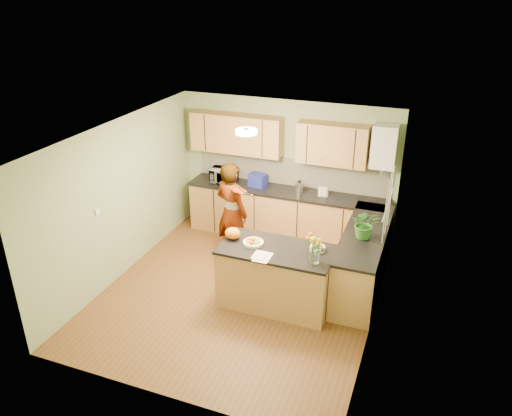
% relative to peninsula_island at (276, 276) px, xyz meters
% --- Properties ---
extents(floor, '(4.50, 4.50, 0.00)m').
position_rel_peninsula_island_xyz_m(floor, '(-0.60, 0.08, -0.47)').
color(floor, brown).
rests_on(floor, ground).
extents(ceiling, '(4.00, 4.50, 0.02)m').
position_rel_peninsula_island_xyz_m(ceiling, '(-0.60, 0.08, 2.03)').
color(ceiling, silver).
rests_on(ceiling, wall_back).
extents(wall_back, '(4.00, 0.02, 2.50)m').
position_rel_peninsula_island_xyz_m(wall_back, '(-0.60, 2.33, 0.78)').
color(wall_back, '#8CA375').
rests_on(wall_back, floor).
extents(wall_front, '(4.00, 0.02, 2.50)m').
position_rel_peninsula_island_xyz_m(wall_front, '(-0.60, -2.17, 0.78)').
color(wall_front, '#8CA375').
rests_on(wall_front, floor).
extents(wall_left, '(0.02, 4.50, 2.50)m').
position_rel_peninsula_island_xyz_m(wall_left, '(-2.60, 0.08, 0.78)').
color(wall_left, '#8CA375').
rests_on(wall_left, floor).
extents(wall_right, '(0.02, 4.50, 2.50)m').
position_rel_peninsula_island_xyz_m(wall_right, '(1.40, 0.08, 0.78)').
color(wall_right, '#8CA375').
rests_on(wall_right, floor).
extents(back_counter, '(3.64, 0.62, 0.94)m').
position_rel_peninsula_island_xyz_m(back_counter, '(-0.50, 2.03, 0.00)').
color(back_counter, '#AA8244').
rests_on(back_counter, floor).
extents(right_counter, '(0.62, 2.24, 0.94)m').
position_rel_peninsula_island_xyz_m(right_counter, '(1.10, 0.93, 0.00)').
color(right_counter, '#AA8244').
rests_on(right_counter, floor).
extents(splashback, '(3.60, 0.02, 0.52)m').
position_rel_peninsula_island_xyz_m(splashback, '(-0.50, 2.32, 0.73)').
color(splashback, '#EFE7CF').
rests_on(splashback, back_counter).
extents(upper_cabinets, '(3.20, 0.34, 0.70)m').
position_rel_peninsula_island_xyz_m(upper_cabinets, '(-0.77, 2.16, 1.38)').
color(upper_cabinets, '#AA8244').
rests_on(upper_cabinets, wall_back).
extents(boiler, '(0.40, 0.30, 0.86)m').
position_rel_peninsula_island_xyz_m(boiler, '(1.10, 2.17, 1.43)').
color(boiler, white).
rests_on(boiler, wall_back).
extents(window_right, '(0.01, 1.30, 1.05)m').
position_rel_peninsula_island_xyz_m(window_right, '(1.40, 0.68, 1.08)').
color(window_right, white).
rests_on(window_right, wall_right).
extents(light_switch, '(0.02, 0.09, 0.09)m').
position_rel_peninsula_island_xyz_m(light_switch, '(-2.58, -0.52, 0.83)').
color(light_switch, white).
rests_on(light_switch, wall_left).
extents(ceiling_lamp, '(0.30, 0.30, 0.07)m').
position_rel_peninsula_island_xyz_m(ceiling_lamp, '(-0.60, 0.38, 1.99)').
color(ceiling_lamp, '#FFEABF').
rests_on(ceiling_lamp, ceiling).
extents(peninsula_island, '(1.62, 0.83, 0.93)m').
position_rel_peninsula_island_xyz_m(peninsula_island, '(0.00, 0.00, 0.00)').
color(peninsula_island, '#AA8244').
rests_on(peninsula_island, floor).
extents(fruit_dish, '(0.30, 0.30, 0.10)m').
position_rel_peninsula_island_xyz_m(fruit_dish, '(-0.35, 0.00, 0.51)').
color(fruit_dish, '#F9EBC7').
rests_on(fruit_dish, peninsula_island).
extents(orange_bowl, '(0.22, 0.22, 0.13)m').
position_rel_peninsula_island_xyz_m(orange_bowl, '(0.55, 0.15, 0.52)').
color(orange_bowl, '#F9EBC7').
rests_on(orange_bowl, peninsula_island).
extents(flower_vase, '(0.26, 0.26, 0.47)m').
position_rel_peninsula_island_xyz_m(flower_vase, '(0.60, -0.18, 0.78)').
color(flower_vase, silver).
rests_on(flower_vase, peninsula_island).
extents(orange_bag, '(0.28, 0.26, 0.17)m').
position_rel_peninsula_island_xyz_m(orange_bag, '(-0.69, 0.05, 0.55)').
color(orange_bag, orange).
rests_on(orange_bag, peninsula_island).
extents(papers, '(0.22, 0.30, 0.01)m').
position_rel_peninsula_island_xyz_m(papers, '(-0.10, -0.30, 0.47)').
color(papers, white).
rests_on(papers, peninsula_island).
extents(violinist, '(0.74, 0.62, 1.74)m').
position_rel_peninsula_island_xyz_m(violinist, '(-1.11, 0.99, 0.40)').
color(violinist, tan).
rests_on(violinist, floor).
extents(violin, '(0.60, 0.52, 0.15)m').
position_rel_peninsula_island_xyz_m(violin, '(-0.91, 0.77, 0.93)').
color(violin, '#4E1504').
rests_on(violin, violinist).
extents(microwave, '(0.51, 0.37, 0.27)m').
position_rel_peninsula_island_xyz_m(microwave, '(-1.70, 2.01, 0.61)').
color(microwave, white).
rests_on(microwave, back_counter).
extents(blue_box, '(0.33, 0.27, 0.24)m').
position_rel_peninsula_island_xyz_m(blue_box, '(-1.05, 2.05, 0.59)').
color(blue_box, navy).
rests_on(blue_box, back_counter).
extents(kettle, '(0.15, 0.15, 0.28)m').
position_rel_peninsula_island_xyz_m(kettle, '(-0.26, 2.00, 0.59)').
color(kettle, '#B0B0B4').
rests_on(kettle, back_counter).
extents(jar_cream, '(0.13, 0.13, 0.16)m').
position_rel_peninsula_island_xyz_m(jar_cream, '(0.13, 2.03, 0.55)').
color(jar_cream, '#F9EBC7').
rests_on(jar_cream, back_counter).
extents(jar_white, '(0.12, 0.12, 0.15)m').
position_rel_peninsula_island_xyz_m(jar_white, '(0.21, 2.04, 0.55)').
color(jar_white, white).
rests_on(jar_white, back_counter).
extents(potted_plant, '(0.46, 0.42, 0.45)m').
position_rel_peninsula_island_xyz_m(potted_plant, '(1.10, 0.74, 0.70)').
color(potted_plant, '#2C6A23').
rests_on(potted_plant, right_counter).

